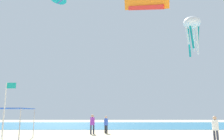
% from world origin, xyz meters
% --- Properties ---
extents(ocean_strip, '(110.00, 23.63, 0.03)m').
position_xyz_m(ocean_strip, '(0.00, 26.02, 0.01)').
color(ocean_strip, '#1E6B93').
rests_on(ocean_strip, ground).
extents(canopy_tent, '(2.69, 3.10, 2.37)m').
position_xyz_m(canopy_tent, '(-8.38, 4.08, 2.24)').
color(canopy_tent, '#B2B2B7').
rests_on(canopy_tent, ground).
extents(person_near_tent, '(0.42, 0.47, 1.78)m').
position_xyz_m(person_near_tent, '(6.61, 2.02, 1.04)').
color(person_near_tent, '#33384C').
rests_on(person_near_tent, ground).
extents(person_leftmost, '(0.44, 0.44, 1.85)m').
position_xyz_m(person_leftmost, '(-2.40, 8.66, 1.08)').
color(person_leftmost, '#33384C').
rests_on(person_leftmost, ground).
extents(person_central, '(0.40, 0.40, 1.69)m').
position_xyz_m(person_central, '(-1.09, 9.51, 0.99)').
color(person_central, black).
rests_on(person_central, ground).
extents(banner_flag, '(0.61, 0.06, 3.81)m').
position_xyz_m(banner_flag, '(-6.86, -0.34, 2.28)').
color(banner_flag, silver).
rests_on(banner_flag, ground).
extents(kite_parafoil_orange, '(3.02, 4.77, 3.20)m').
position_xyz_m(kite_parafoil_orange, '(2.05, 2.47, 10.71)').
color(kite_parafoil_orange, orange).
extents(kite_octopus_white, '(3.01, 3.01, 7.03)m').
position_xyz_m(kite_octopus_white, '(13.65, 24.50, 17.31)').
color(kite_octopus_white, white).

